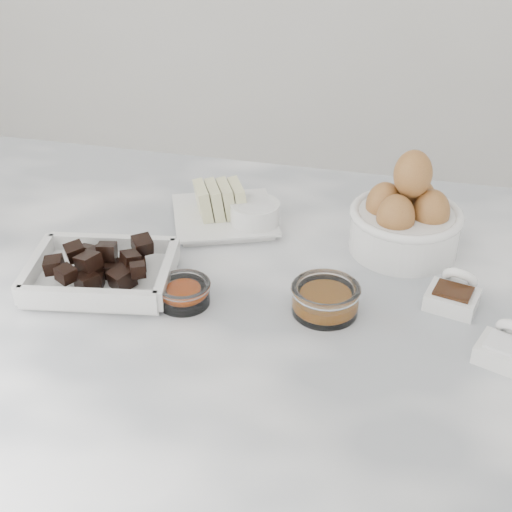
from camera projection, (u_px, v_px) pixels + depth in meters
The scene contains 9 objects.
marble_slab at pixel (236, 305), 0.93m from camera, with size 1.20×0.80×0.04m, color white.
chocolate_dish at pixel (101, 270), 0.93m from camera, with size 0.21×0.17×0.05m.
butter_plate at pixel (222, 209), 1.07m from camera, with size 0.20×0.20×0.06m.
sugar_ramekin at pixel (255, 215), 1.05m from camera, with size 0.07×0.07×0.04m.
egg_bowl at pixel (406, 219), 0.99m from camera, with size 0.16×0.16×0.15m.
honey_bowl at pixel (325, 299), 0.88m from camera, with size 0.09×0.09×0.04m.
zest_bowl at pixel (184, 292), 0.90m from camera, with size 0.07×0.07×0.03m.
vanilla_spoon at pixel (454, 294), 0.89m from camera, with size 0.07×0.09×0.05m.
salt_spoon at pixel (507, 347), 0.81m from camera, with size 0.07×0.09×0.05m.
Camera 1 is at (0.21, -0.73, 1.47)m, focal length 50.00 mm.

